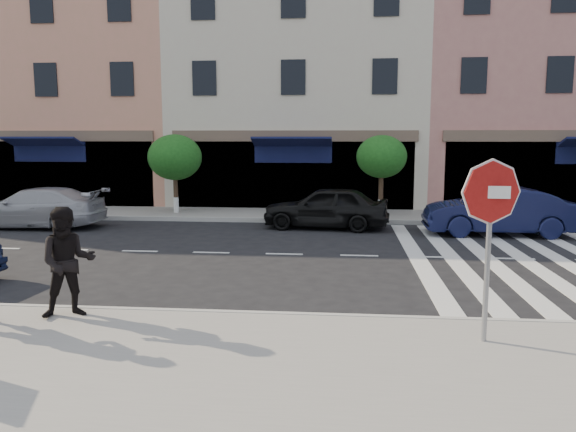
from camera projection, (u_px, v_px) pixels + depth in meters
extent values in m
plane|color=black|center=(264.00, 296.00, 11.12)|extent=(120.00, 120.00, 0.00)
cube|color=gray|center=(224.00, 370.00, 7.41)|extent=(60.00, 4.50, 0.15)
cube|color=gray|center=(303.00, 215.00, 21.95)|extent=(60.00, 3.00, 0.15)
cube|color=tan|center=(91.00, 58.00, 27.92)|extent=(10.00, 9.00, 14.00)
cube|color=beige|center=(301.00, 87.00, 27.14)|extent=(11.00, 9.00, 11.00)
cube|color=tan|center=(561.00, 63.00, 25.86)|extent=(13.00, 9.00, 13.00)
cylinder|color=#473323|center=(176.00, 192.00, 22.10)|extent=(0.18, 0.18, 1.60)
cylinder|color=silver|center=(176.00, 205.00, 22.17)|extent=(0.20, 0.20, 0.60)
ellipsoid|color=#184D16|center=(175.00, 157.00, 21.90)|extent=(2.10, 2.10, 1.79)
cylinder|color=#473323|center=(381.00, 193.00, 21.33)|extent=(0.18, 0.18, 1.71)
cylinder|color=silver|center=(380.00, 207.00, 21.41)|extent=(0.20, 0.20, 0.60)
ellipsoid|color=#184D16|center=(382.00, 157.00, 21.14)|extent=(1.90, 1.90, 1.62)
cylinder|color=gray|center=(488.00, 260.00, 8.10)|extent=(0.08, 0.08, 2.43)
cylinder|color=white|center=(491.00, 192.00, 7.95)|extent=(0.95, 0.07, 0.95)
cylinder|color=#9E1411|center=(492.00, 192.00, 7.93)|extent=(0.88, 0.08, 0.88)
cube|color=white|center=(492.00, 192.00, 7.90)|extent=(0.50, 0.05, 0.18)
imported|color=black|center=(68.00, 262.00, 9.28)|extent=(1.11, 1.02, 1.85)
imported|color=#A7A7AD|center=(35.00, 208.00, 19.36)|extent=(4.80, 2.01, 1.39)
imported|color=black|center=(326.00, 207.00, 19.20)|extent=(4.44, 2.16, 1.46)
imported|color=black|center=(498.00, 211.00, 17.88)|extent=(4.63, 1.65, 1.52)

